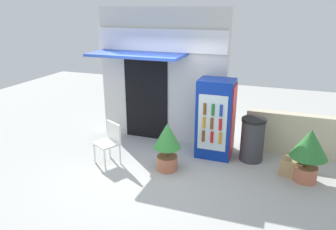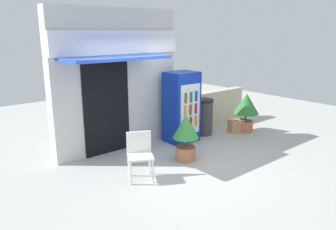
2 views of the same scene
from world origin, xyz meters
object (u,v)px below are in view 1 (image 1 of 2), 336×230
object	(u,v)px
potted_plant_near_shop	(167,143)
potted_plant_curbside	(309,149)
cardboard_box	(292,168)
trash_bin	(252,139)
plastic_chair	(110,140)
drink_cooler	(216,119)

from	to	relation	value
potted_plant_near_shop	potted_plant_curbside	size ratio (longest dim) A/B	0.95
cardboard_box	trash_bin	bearing A→B (deg)	152.45
plastic_chair	trash_bin	bearing A→B (deg)	21.57
potted_plant_curbside	trash_bin	bearing A→B (deg)	152.44
drink_cooler	plastic_chair	distance (m)	2.28
plastic_chair	potted_plant_near_shop	world-z (taller)	potted_plant_near_shop
plastic_chair	cardboard_box	bearing A→B (deg)	10.58
trash_bin	cardboard_box	distance (m)	0.97
drink_cooler	potted_plant_curbside	distance (m)	1.93
drink_cooler	plastic_chair	bearing A→B (deg)	-151.95
potted_plant_curbside	trash_bin	size ratio (longest dim) A/B	1.11
plastic_chair	potted_plant_near_shop	xyz separation A→B (m)	(1.23, 0.10, 0.08)
drink_cooler	plastic_chair	xyz separation A→B (m)	(-1.99, -1.06, -0.35)
plastic_chair	potted_plant_curbside	world-z (taller)	potted_plant_curbside
trash_bin	drink_cooler	bearing A→B (deg)	-177.12
potted_plant_curbside	trash_bin	distance (m)	1.20
potted_plant_near_shop	potted_plant_curbside	world-z (taller)	potted_plant_curbside
drink_cooler	cardboard_box	world-z (taller)	drink_cooler
drink_cooler	potted_plant_near_shop	bearing A→B (deg)	-128.09
trash_bin	cardboard_box	xyz separation A→B (m)	(0.82, -0.43, -0.30)
drink_cooler	potted_plant_curbside	size ratio (longest dim) A/B	1.64
potted_plant_curbside	cardboard_box	bearing A→B (deg)	152.41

